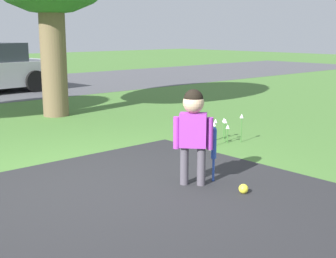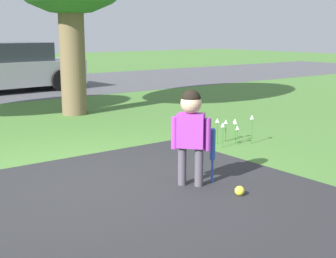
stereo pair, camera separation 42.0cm
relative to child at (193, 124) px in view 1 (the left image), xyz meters
name	(u,v)px [view 1 (the left image)]	position (x,y,z in m)	size (l,w,h in m)	color
ground_plane	(81,184)	(-0.88, 0.83, -0.68)	(60.00, 60.00, 0.00)	#477533
driveway_strip	(297,254)	(-0.56, -1.67, -0.67)	(3.53, 7.00, 0.01)	#262628
child	(193,124)	(0.00, 0.00, 0.00)	(0.31, 0.34, 1.04)	#4C4751
baseball_bat	(214,146)	(0.26, -0.06, -0.28)	(0.06, 0.06, 0.61)	blue
sports_ball	(243,189)	(0.20, -0.54, -0.63)	(0.10, 0.10, 0.10)	yellow
flower_bed	(222,123)	(1.75, 1.14, -0.38)	(0.56, 0.41, 0.43)	#38702D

